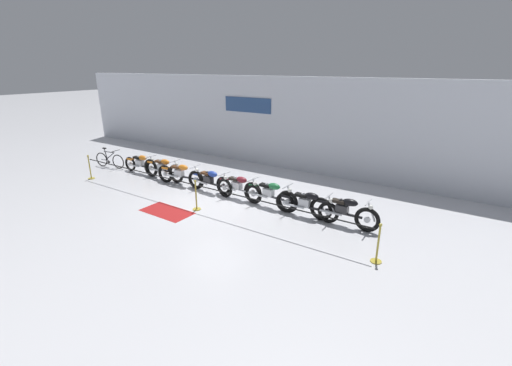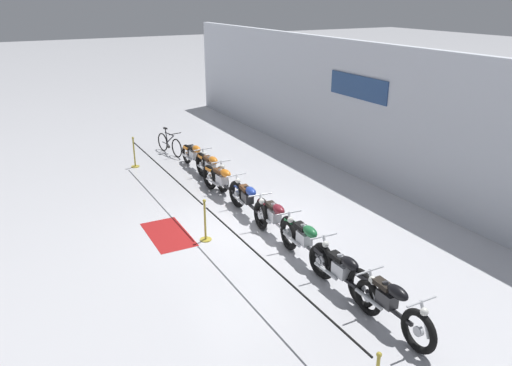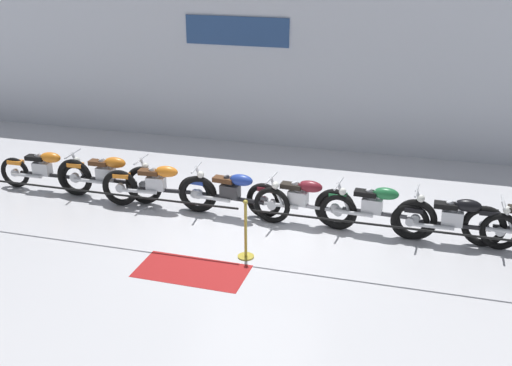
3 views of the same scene
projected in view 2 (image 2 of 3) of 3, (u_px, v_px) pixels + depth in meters
name	position (u px, v px, depth m)	size (l,w,h in m)	color
ground_plane	(241.00, 229.00, 12.45)	(120.00, 120.00, 0.00)	silver
back_wall	(403.00, 124.00, 13.98)	(28.00, 0.29, 4.20)	silver
motorcycle_orange_0	(195.00, 156.00, 16.55)	(2.12, 0.62, 0.91)	black
motorcycle_orange_1	(211.00, 169.00, 15.26)	(2.35, 0.62, 0.97)	black
motorcycle_orange_2	(223.00, 182.00, 14.23)	(2.37, 0.62, 0.95)	black
motorcycle_blue_3	(248.00, 200.00, 13.00)	(2.31, 0.62, 0.93)	black
motorcycle_maroon_4	(275.00, 219.00, 11.95)	(2.16, 0.62, 0.93)	black
motorcycle_green_5	(305.00, 242.00, 10.79)	(2.22, 0.62, 0.96)	black
motorcycle_black_6	(343.00, 273.00, 9.63)	(2.20, 0.62, 0.92)	black
motorcycle_black_7	(389.00, 304.00, 8.65)	(2.20, 0.62, 0.96)	black
bicycle	(169.00, 144.00, 18.19)	(1.68, 0.50, 0.95)	black
stanchion_far_left	(182.00, 190.00, 12.92)	(12.13, 0.28, 1.05)	gold
stanchion_mid_left	(205.00, 226.00, 11.79)	(0.28, 0.28, 1.05)	gold
floor_banner	(168.00, 234.00, 12.19)	(1.81, 0.92, 0.01)	maroon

